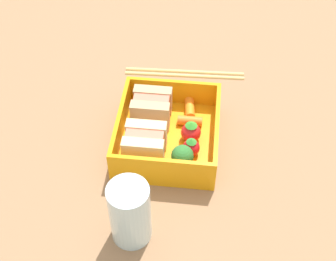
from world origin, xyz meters
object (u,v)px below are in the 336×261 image
object	(u,v)px
strawberry_far_left	(191,147)
broccoli_floret	(182,157)
carrot_stick_left	(190,121)
drinking_glass	(130,213)
chopstick_pair	(185,72)
strawberry_left	(191,130)
sandwich_center_left	(152,108)
sandwich_left	(145,144)
carrot_stick_far_left	(190,107)

from	to	relation	value
strawberry_far_left	broccoli_floret	bearing A→B (deg)	160.21
carrot_stick_left	drinking_glass	size ratio (longest dim) A/B	0.40
strawberry_far_left	carrot_stick_left	xyz separation A→B (cm)	(5.76, 0.60, -0.63)
chopstick_pair	drinking_glass	size ratio (longest dim) A/B	2.19
strawberry_left	carrot_stick_left	bearing A→B (deg)	7.40
sandwich_center_left	broccoli_floret	size ratio (longest dim) A/B	1.35
sandwich_left	strawberry_far_left	bearing A→B (deg)	-82.21
broccoli_floret	drinking_glass	size ratio (longest dim) A/B	0.46
carrot_stick_far_left	sandwich_center_left	bearing A→B (deg)	113.41
sandwich_center_left	carrot_stick_left	size ratio (longest dim) A/B	1.55
sandwich_left	chopstick_pair	bearing A→B (deg)	-11.58
sandwich_center_left	strawberry_left	xyz separation A→B (cm)	(-3.31, -6.26, -0.69)
chopstick_pair	drinking_glass	world-z (taller)	drinking_glass
sandwich_left	strawberry_far_left	xyz separation A→B (cm)	(0.89, -6.50, -0.92)
strawberry_left	drinking_glass	distance (cm)	17.40
strawberry_far_left	sandwich_center_left	bearing A→B (deg)	45.82
broccoli_floret	carrot_stick_far_left	distance (cm)	11.78
broccoli_floret	sandwich_center_left	bearing A→B (deg)	30.74
sandwich_center_left	broccoli_floret	bearing A→B (deg)	-149.26
sandwich_left	strawberry_far_left	distance (cm)	6.63
carrot_stick_left	drinking_glass	bearing A→B (deg)	162.56
sandwich_center_left	strawberry_left	world-z (taller)	sandwich_center_left
broccoli_floret	strawberry_left	world-z (taller)	broccoli_floret
strawberry_far_left	drinking_glass	size ratio (longest dim) A/B	0.33
strawberry_left	chopstick_pair	distance (cm)	16.09
sandwich_left	strawberry_far_left	world-z (taller)	sandwich_left
chopstick_pair	drinking_glass	xyz separation A→B (cm)	(-31.86, 4.05, 4.35)
strawberry_far_left	carrot_stick_left	bearing A→B (deg)	5.96
strawberry_far_left	strawberry_left	bearing A→B (deg)	4.63
sandwich_center_left	carrot_stick_left	xyz separation A→B (cm)	(-0.56, -5.90, -1.55)
broccoli_floret	drinking_glass	bearing A→B (deg)	151.76
carrot_stick_far_left	drinking_glass	xyz separation A→B (cm)	(-21.87, 5.66, 2.76)
carrot_stick_far_left	strawberry_far_left	bearing A→B (deg)	-174.35
sandwich_left	sandwich_center_left	world-z (taller)	same
sandwich_center_left	chopstick_pair	size ratio (longest dim) A/B	0.28
carrot_stick_left	sandwich_center_left	bearing A→B (deg)	84.62
sandwich_center_left	strawberry_left	size ratio (longest dim) A/B	1.63
sandwich_center_left	drinking_glass	xyz separation A→B (cm)	(-19.43, 0.03, 1.21)
broccoli_floret	drinking_glass	world-z (taller)	drinking_glass
broccoli_floret	drinking_glass	xyz separation A→B (cm)	(-10.23, 5.49, 0.92)
broccoli_floret	drinking_glass	distance (cm)	11.65
broccoli_floret	carrot_stick_far_left	xyz separation A→B (cm)	(11.64, -0.17, -1.84)
carrot_stick_left	broccoli_floret	bearing A→B (deg)	177.13
sandwich_left	strawberry_left	size ratio (longest dim) A/B	1.63
broccoli_floret	strawberry_left	distance (cm)	6.02
strawberry_far_left	carrot_stick_left	size ratio (longest dim) A/B	0.83
broccoli_floret	chopstick_pair	bearing A→B (deg)	3.82
broccoli_floret	carrot_stick_left	distance (cm)	8.85
sandwich_center_left	chopstick_pair	distance (cm)	13.44
sandwich_left	drinking_glass	world-z (taller)	drinking_glass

